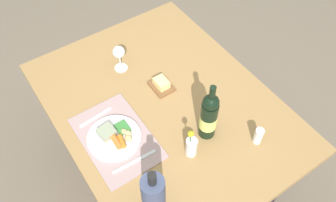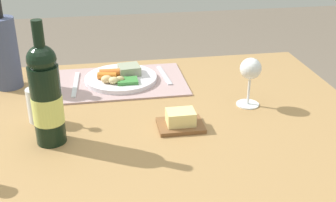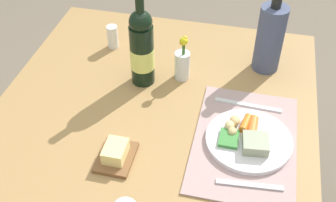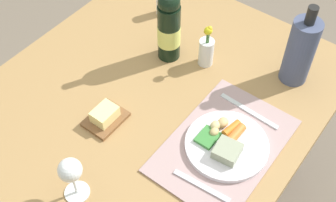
{
  "view_description": "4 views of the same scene",
  "coord_description": "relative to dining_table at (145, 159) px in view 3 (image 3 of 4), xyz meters",
  "views": [
    {
      "loc": [
        0.91,
        -0.59,
        2.12
      ],
      "look_at": [
        0.06,
        -0.01,
        0.8
      ],
      "focal_mm": 37.75,
      "sensor_mm": 36.0,
      "label": 1
    },
    {
      "loc": [
        0.12,
        1.13,
        1.31
      ],
      "look_at": [
        -0.07,
        0.02,
        0.77
      ],
      "focal_mm": 46.77,
      "sensor_mm": 36.0,
      "label": 2
    },
    {
      "loc": [
        -0.83,
        -0.27,
        1.64
      ],
      "look_at": [
        0.07,
        -0.06,
        0.8
      ],
      "focal_mm": 45.39,
      "sensor_mm": 36.0,
      "label": 3
    },
    {
      "loc": [
        -0.66,
        -0.62,
        1.83
      ],
      "look_at": [
        0.06,
        -0.07,
        0.74
      ],
      "focal_mm": 47.43,
      "sensor_mm": 36.0,
      "label": 4
    }
  ],
  "objects": [
    {
      "name": "wine_bottle",
      "position": [
        0.26,
        0.07,
        0.24
      ],
      "size": [
        0.08,
        0.08,
        0.34
      ],
      "color": "black",
      "rests_on": "dining_table"
    },
    {
      "name": "salt_shaker",
      "position": [
        0.43,
        0.24,
        0.15
      ],
      "size": [
        0.04,
        0.04,
        0.09
      ],
      "primitive_type": "cylinder",
      "color": "white",
      "rests_on": "dining_table"
    },
    {
      "name": "knife",
      "position": [
        0.2,
        -0.29,
        0.11
      ],
      "size": [
        0.02,
        0.22,
        0.0
      ],
      "primitive_type": "cube",
      "rotation": [
        0.0,
        0.0,
        -0.05
      ],
      "color": "silver",
      "rests_on": "placemat"
    },
    {
      "name": "dining_table",
      "position": [
        0.0,
        0.0,
        0.0
      ],
      "size": [
        1.35,
        1.03,
        0.7
      ],
      "color": "#A17A49",
      "rests_on": "ground_plane"
    },
    {
      "name": "dinner_plate",
      "position": [
        0.05,
        -0.31,
        0.12
      ],
      "size": [
        0.25,
        0.25,
        0.05
      ],
      "color": "silver",
      "rests_on": "placemat"
    },
    {
      "name": "placemat",
      "position": [
        0.04,
        -0.3,
        0.1
      ],
      "size": [
        0.45,
        0.3,
        0.01
      ],
      "primitive_type": "cube",
      "color": "#AC8D8D",
      "rests_on": "dining_table"
    },
    {
      "name": "fork",
      "position": [
        -0.11,
        -0.32,
        0.11
      ],
      "size": [
        0.03,
        0.18,
        0.0
      ],
      "primitive_type": "cube",
      "rotation": [
        0.0,
        0.0,
        0.09
      ],
      "color": "silver",
      "rests_on": "placemat"
    },
    {
      "name": "cooler_bottle",
      "position": [
        0.43,
        -0.33,
        0.23
      ],
      "size": [
        0.09,
        0.09,
        0.3
      ],
      "color": "#444D6E",
      "rests_on": "dining_table"
    },
    {
      "name": "flower_vase",
      "position": [
        0.3,
        -0.05,
        0.17
      ],
      "size": [
        0.05,
        0.05,
        0.17
      ],
      "color": "silver",
      "rests_on": "dining_table"
    },
    {
      "name": "butter_dish",
      "position": [
        -0.1,
        0.05,
        0.12
      ],
      "size": [
        0.13,
        0.1,
        0.05
      ],
      "color": "brown",
      "rests_on": "dining_table"
    }
  ]
}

